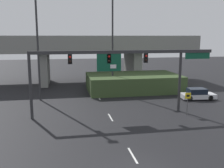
# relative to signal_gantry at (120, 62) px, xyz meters

# --- Properties ---
(lane_markings) EXTENTS (0.14, 27.97, 0.01)m
(lane_markings) POSITION_rel_signal_gantry_xyz_m (-1.14, 3.39, -5.35)
(lane_markings) COLOR silver
(lane_markings) RESTS_ON ground
(signal_gantry) EXTENTS (18.57, 0.44, 6.54)m
(signal_gantry) POSITION_rel_signal_gantry_xyz_m (0.00, 0.00, 0.00)
(signal_gantry) COLOR #2D2D30
(signal_gantry) RESTS_ON ground
(speed_limit_sign) EXTENTS (0.60, 0.11, 2.38)m
(speed_limit_sign) POSITION_rel_signal_gantry_xyz_m (6.64, -1.54, -3.80)
(speed_limit_sign) COLOR #4C4C4C
(speed_limit_sign) RESTS_ON ground
(highway_light_pole_near) EXTENTS (0.70, 0.36, 13.32)m
(highway_light_pole_near) POSITION_rel_signal_gantry_xyz_m (1.27, 10.96, 1.68)
(highway_light_pole_near) COLOR #2D2D30
(highway_light_pole_near) RESTS_ON ground
(highway_light_pole_far) EXTENTS (0.70, 0.36, 17.43)m
(highway_light_pole_far) POSITION_rel_signal_gantry_xyz_m (-8.54, 7.73, 3.74)
(highway_light_pole_far) COLOR #2D2D30
(highway_light_pole_far) RESTS_ON ground
(overpass_bridge) EXTENTS (35.68, 9.25, 7.99)m
(overpass_bridge) POSITION_rel_signal_gantry_xyz_m (-1.14, 19.42, 0.32)
(overpass_bridge) COLOR gray
(overpass_bridge) RESTS_ON ground
(grass_embankment) EXTENTS (13.27, 8.12, 2.37)m
(grass_embankment) POSITION_rel_signal_gantry_xyz_m (4.46, 11.51, -4.17)
(grass_embankment) COLOR #384C28
(grass_embankment) RESTS_ON ground
(parked_sedan_near_right) EXTENTS (4.40, 2.19, 1.40)m
(parked_sedan_near_right) POSITION_rel_signal_gantry_xyz_m (11.06, 4.60, -4.71)
(parked_sedan_near_right) COLOR silver
(parked_sedan_near_right) RESTS_ON ground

